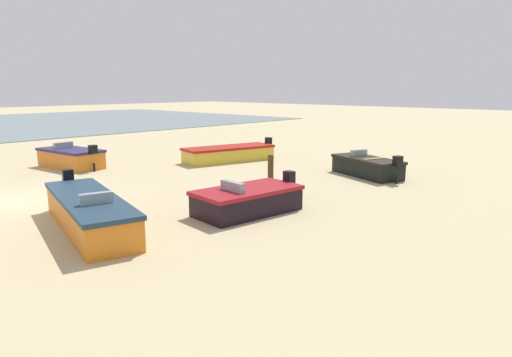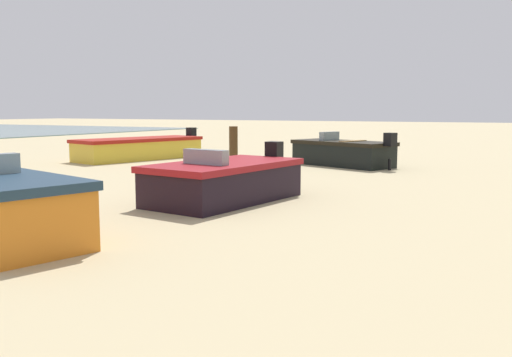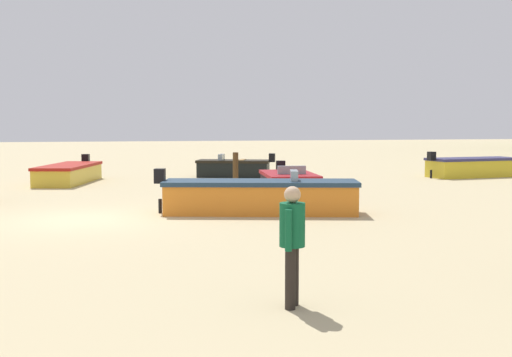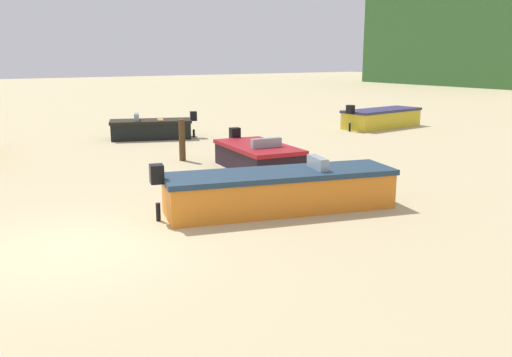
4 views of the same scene
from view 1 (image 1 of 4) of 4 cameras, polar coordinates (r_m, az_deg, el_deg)
The scene contains 7 objects.
ground_plane at distance 17.51m, azimuth -27.10°, elevation -2.53°, with size 160.00×160.00×0.00m, color tan.
boat_yellow_0 at distance 24.01m, azimuth -3.38°, elevation 3.11°, with size 5.16×2.75×1.10m.
boat_black_1 at distance 20.51m, azimuth 13.67°, elevation 1.47°, with size 2.49×3.72×1.12m.
boat_orange_3 at distance 13.26m, azimuth -20.05°, elevation -3.99°, with size 2.76×5.60×1.23m.
boat_orange_7 at distance 23.77m, azimuth -22.03°, elevation 2.39°, with size 1.98×3.77×1.22m.
boat_black_9 at distance 14.05m, azimuth -1.05°, elevation -2.71°, with size 3.67×2.07×1.10m.
mooring_post_near_water at distance 16.76m, azimuth 1.83°, elevation 0.60°, with size 0.21×0.21×1.39m, color #4D361C.
Camera 1 is at (5.77, 16.08, 3.80)m, focal length 32.13 mm.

